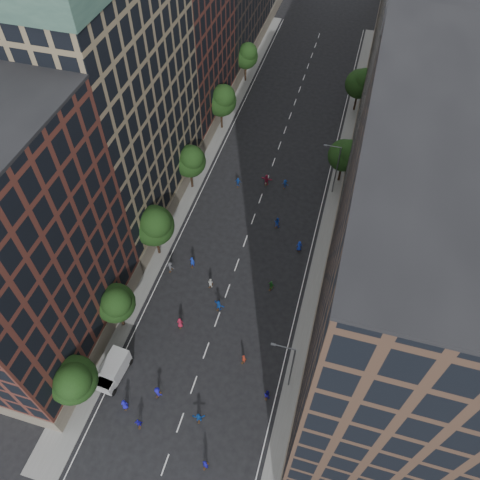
{
  "coord_description": "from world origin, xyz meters",
  "views": [
    {
      "loc": [
        11.07,
        -10.19,
        52.74
      ],
      "look_at": [
        -0.35,
        29.89,
        2.0
      ],
      "focal_mm": 35.0,
      "sensor_mm": 36.0,
      "label": 1
    }
  ],
  "objects_px": {
    "streetlamp_far": "(336,167)",
    "skater_0": "(125,404)",
    "cargo_van": "(113,370)",
    "streetlamp_near": "(290,365)",
    "skater_1": "(205,464)",
    "skater_2": "(267,394)"
  },
  "relations": [
    {
      "from": "streetlamp_far",
      "to": "skater_0",
      "type": "distance_m",
      "value": 44.15
    },
    {
      "from": "cargo_van",
      "to": "skater_1",
      "type": "height_order",
      "value": "cargo_van"
    },
    {
      "from": "skater_0",
      "to": "skater_1",
      "type": "relative_size",
      "value": 0.92
    },
    {
      "from": "streetlamp_near",
      "to": "skater_2",
      "type": "distance_m",
      "value": 5.19
    },
    {
      "from": "cargo_van",
      "to": "skater_0",
      "type": "distance_m",
      "value": 4.3
    },
    {
      "from": "streetlamp_near",
      "to": "skater_1",
      "type": "distance_m",
      "value": 13.32
    },
    {
      "from": "skater_1",
      "to": "cargo_van",
      "type": "bearing_deg",
      "value": -9.49
    },
    {
      "from": "streetlamp_near",
      "to": "streetlamp_far",
      "type": "height_order",
      "value": "same"
    },
    {
      "from": "cargo_van",
      "to": "skater_1",
      "type": "xyz_separation_m",
      "value": [
        13.46,
        -6.64,
        -0.44
      ]
    },
    {
      "from": "cargo_van",
      "to": "streetlamp_far",
      "type": "bearing_deg",
      "value": 66.8
    },
    {
      "from": "streetlamp_near",
      "to": "skater_1",
      "type": "relative_size",
      "value": 4.89
    },
    {
      "from": "cargo_van",
      "to": "skater_1",
      "type": "bearing_deg",
      "value": -21.69
    },
    {
      "from": "streetlamp_far",
      "to": "skater_1",
      "type": "xyz_separation_m",
      "value": [
        -6.2,
        -44.0,
        -4.24
      ]
    },
    {
      "from": "skater_2",
      "to": "streetlamp_far",
      "type": "bearing_deg",
      "value": -89.42
    },
    {
      "from": "streetlamp_near",
      "to": "skater_2",
      "type": "bearing_deg",
      "value": -132.21
    },
    {
      "from": "skater_1",
      "to": "skater_2",
      "type": "distance_m",
      "value": 9.93
    },
    {
      "from": "streetlamp_far",
      "to": "cargo_van",
      "type": "height_order",
      "value": "streetlamp_far"
    },
    {
      "from": "streetlamp_far",
      "to": "skater_2",
      "type": "relative_size",
      "value": 5.74
    },
    {
      "from": "streetlamp_near",
      "to": "streetlamp_far",
      "type": "distance_m",
      "value": 33.0
    },
    {
      "from": "streetlamp_near",
      "to": "streetlamp_far",
      "type": "xyz_separation_m",
      "value": [
        0.0,
        33.0,
        0.0
      ]
    },
    {
      "from": "streetlamp_near",
      "to": "cargo_van",
      "type": "relative_size",
      "value": 1.8
    },
    {
      "from": "streetlamp_near",
      "to": "skater_0",
      "type": "xyz_separation_m",
      "value": [
        -16.86,
        -7.58,
        -4.32
      ]
    }
  ]
}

